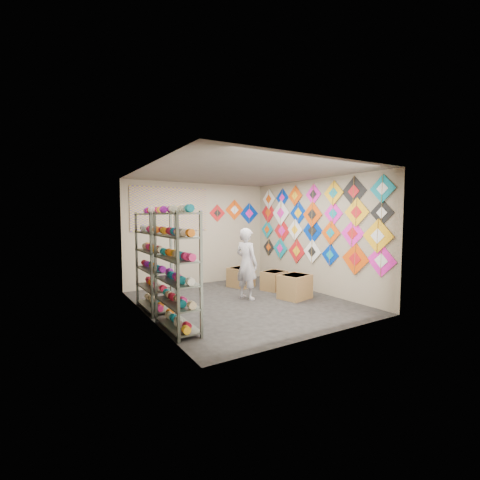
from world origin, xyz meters
TOP-DOWN VIEW (x-y plane):
  - ground at (0.00, 0.00)m, footprint 4.50×4.50m
  - room_walls at (0.00, 0.00)m, footprint 4.50×4.50m
  - shelf_rack_front at (-1.78, -0.85)m, footprint 0.40×1.10m
  - shelf_rack_back at (-1.78, 0.45)m, footprint 0.40×1.10m
  - string_spools at (-1.78, -0.20)m, footprint 0.12×2.36m
  - kite_wall_display at (1.98, -0.02)m, footprint 0.06×4.32m
  - back_wall_kites at (1.17, 2.24)m, footprint 1.60×0.02m
  - poster at (-0.80, 2.23)m, footprint 2.00×0.01m
  - shopkeeper at (0.21, 0.21)m, footprint 0.76×0.67m
  - carton_a at (1.14, -0.33)m, footprint 0.74×0.66m
  - carton_b at (1.26, 0.58)m, footprint 0.67×0.61m
  - carton_c at (0.74, 1.31)m, footprint 0.67×0.70m

SIDE VIEW (x-z plane):
  - ground at x=0.00m, z-range 0.00..0.00m
  - carton_b at x=1.26m, z-range 0.00..0.46m
  - carton_c at x=0.74m, z-range 0.00..0.49m
  - carton_a at x=1.14m, z-range 0.00..0.53m
  - shopkeeper at x=0.21m, z-range 0.00..1.56m
  - shelf_rack_front at x=-1.78m, z-range 0.00..1.90m
  - shelf_rack_back at x=-1.78m, z-range 0.00..1.90m
  - string_spools at x=-1.78m, z-range 0.99..1.11m
  - kite_wall_display at x=1.98m, z-range 0.60..2.67m
  - room_walls at x=0.00m, z-range -0.61..3.89m
  - back_wall_kites at x=1.17m, z-range 1.59..2.29m
  - poster at x=-0.80m, z-range 1.45..2.55m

